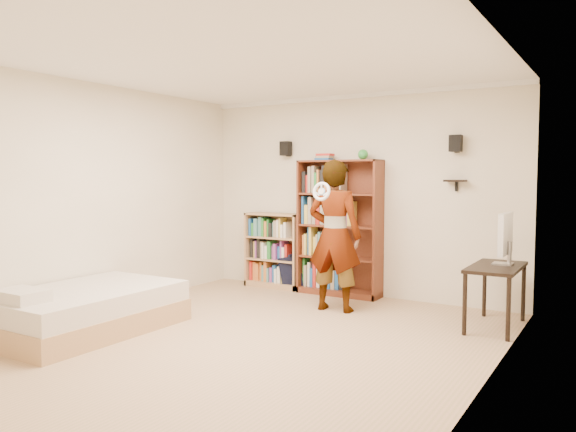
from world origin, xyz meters
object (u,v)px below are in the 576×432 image
computer_desk (495,297)px  tall_bookshelf (339,228)px  daybed (85,304)px  person (335,236)px  low_bookshelf (274,250)px

computer_desk → tall_bookshelf: bearing=163.4°
daybed → person: person is taller
person → computer_desk: bearing=-178.9°
person → tall_bookshelf: bearing=-72.4°
tall_bookshelf → person: bearing=-67.5°
tall_bookshelf → computer_desk: (2.15, -0.64, -0.58)m
tall_bookshelf → person: size_ratio=1.01×
tall_bookshelf → computer_desk: bearing=-16.6°
low_bookshelf → person: bearing=-31.2°
computer_desk → daybed: computer_desk is taller
daybed → computer_desk: bearing=33.0°
tall_bookshelf → low_bookshelf: bearing=179.6°
computer_desk → low_bookshelf: bearing=168.5°
tall_bookshelf → low_bookshelf: tall_bookshelf is taller
computer_desk → person: bearing=-173.9°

